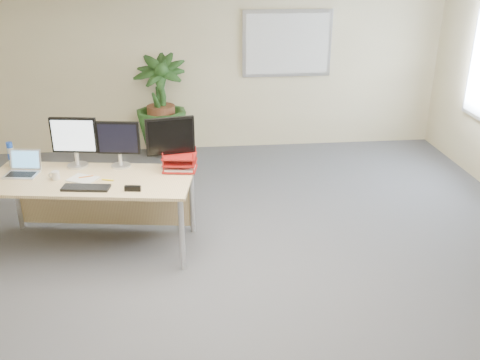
{
  "coord_description": "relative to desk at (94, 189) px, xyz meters",
  "views": [
    {
      "loc": [
        -0.28,
        -3.78,
        2.78
      ],
      "look_at": [
        0.15,
        0.35,
        1.0
      ],
      "focal_mm": 40.0,
      "sensor_mm": 36.0,
      "label": 1
    }
  ],
  "objects": [
    {
      "name": "laptop",
      "position": [
        -0.68,
        0.09,
        0.22
      ],
      "size": [
        0.35,
        0.31,
        0.22
      ],
      "color": "silver",
      "rests_on": "desk"
    },
    {
      "name": "monitor_left",
      "position": [
        -0.18,
        0.22,
        0.46
      ],
      "size": [
        0.46,
        0.21,
        0.51
      ],
      "color": "silver",
      "rests_on": "desk"
    },
    {
      "name": "floor_plant",
      "position": [
        0.58,
        2.5,
        0.15
      ],
      "size": [
        0.97,
        0.97,
        1.5
      ],
      "primitive_type": "imported",
      "rotation": [
        0.0,
        0.0,
        -0.17
      ],
      "color": "#173914",
      "rests_on": "floor"
    },
    {
      "name": "yellow_highlighter",
      "position": [
        0.17,
        -0.18,
        0.17
      ],
      "size": [
        0.12,
        0.05,
        0.02
      ],
      "primitive_type": "cylinder",
      "rotation": [
        0.0,
        1.57,
        -0.31
      ],
      "color": "yellow",
      "rests_on": "desk"
    },
    {
      "name": "orange_pen",
      "position": [
        -0.04,
        -0.1,
        0.18
      ],
      "size": [
        0.13,
        0.05,
        0.01
      ],
      "primitive_type": "cylinder",
      "rotation": [
        0.0,
        1.57,
        0.28
      ],
      "color": "orange",
      "rests_on": "spiral_notebook"
    },
    {
      "name": "keyboard",
      "position": [
        -0.01,
        -0.36,
        0.17
      ],
      "size": [
        0.45,
        0.21,
        0.02
      ],
      "primitive_type": "cube",
      "rotation": [
        0.0,
        0.0,
        -0.15
      ],
      "color": "black",
      "rests_on": "desk"
    },
    {
      "name": "stapler",
      "position": [
        0.43,
        -0.45,
        0.19
      ],
      "size": [
        0.15,
        0.06,
        0.05
      ],
      "primitive_type": "cube",
      "rotation": [
        0.0,
        0.0,
        -0.15
      ],
      "color": "black",
      "rests_on": "desk"
    },
    {
      "name": "monitor_dark",
      "position": [
        0.78,
        0.06,
        0.47
      ],
      "size": [
        0.48,
        0.22,
        0.53
      ],
      "color": "silver",
      "rests_on": "desk"
    },
    {
      "name": "desk",
      "position": [
        0.0,
        0.0,
        0.0
      ],
      "size": [
        2.08,
        1.11,
        0.76
      ],
      "color": "tan",
      "rests_on": "floor"
    },
    {
      "name": "back_wall",
      "position": [
        1.23,
        2.8,
        0.75
      ],
      "size": [
        7.0,
        0.04,
        2.7
      ],
      "primitive_type": "cube",
      "color": "beige",
      "rests_on": "floor"
    },
    {
      "name": "monitor_right",
      "position": [
        0.26,
        0.17,
        0.43
      ],
      "size": [
        0.43,
        0.19,
        0.48
      ],
      "color": "silver",
      "rests_on": "desk"
    },
    {
      "name": "floor",
      "position": [
        1.23,
        -1.2,
        -0.6
      ],
      "size": [
        8.0,
        8.0,
        0.0
      ],
      "primitive_type": "plane",
      "color": "#49494E",
      "rests_on": "ground"
    },
    {
      "name": "whiteboard",
      "position": [
        2.43,
        2.77,
        0.95
      ],
      "size": [
        1.3,
        0.04,
        0.95
      ],
      "color": "silver",
      "rests_on": "back_wall"
    },
    {
      "name": "coffee_mug",
      "position": [
        -0.33,
        -0.1,
        0.2
      ],
      "size": [
        0.11,
        0.07,
        0.08
      ],
      "color": "silver",
      "rests_on": "desk"
    },
    {
      "name": "water_bottle",
      "position": [
        -0.84,
        0.3,
        0.28
      ],
      "size": [
        0.07,
        0.07,
        0.26
      ],
      "color": "#ADC0CC",
      "rests_on": "desk"
    },
    {
      "name": "letter_tray",
      "position": [
        0.86,
        0.01,
        0.23
      ],
      "size": [
        0.36,
        0.29,
        0.15
      ],
      "color": "maroon",
      "rests_on": "desk"
    },
    {
      "name": "spiral_notebook",
      "position": [
        -0.07,
        -0.13,
        0.17
      ],
      "size": [
        0.32,
        0.3,
        0.01
      ],
      "primitive_type": "cube",
      "rotation": [
        0.0,
        0.0,
        -0.48
      ],
      "color": "silver",
      "rests_on": "desk"
    }
  ]
}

